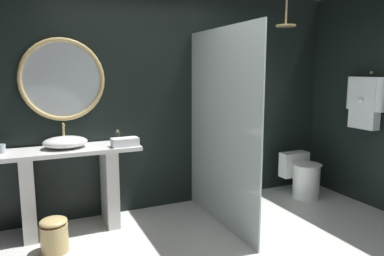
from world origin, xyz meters
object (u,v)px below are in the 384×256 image
at_px(soap_dispenser, 118,138).
at_px(round_wall_mirror, 63,80).
at_px(tumbler_cup, 1,149).
at_px(folded_hand_towel, 125,142).
at_px(hanging_bathrobe, 365,101).
at_px(waste_bin, 54,235).
at_px(rain_shower_head, 286,24).
at_px(toilet, 303,175).
at_px(vessel_sink, 65,142).

relative_size(soap_dispenser, round_wall_mirror, 0.17).
bearing_deg(tumbler_cup, folded_hand_towel, -8.73).
bearing_deg(folded_hand_towel, hanging_bathrobe, -11.19).
distance_m(round_wall_mirror, folded_hand_towel, 0.92).
bearing_deg(tumbler_cup, waste_bin, -49.05).
bearing_deg(rain_shower_head, toilet, 7.24).
bearing_deg(waste_bin, vessel_sink, 68.86).
bearing_deg(rain_shower_head, round_wall_mirror, 169.89).
bearing_deg(soap_dispenser, hanging_bathrobe, -14.31).
xyz_separation_m(toilet, folded_hand_towel, (-2.36, 0.03, 0.64)).
distance_m(rain_shower_head, folded_hand_towel, 2.32).
distance_m(soap_dispenser, folded_hand_towel, 0.17).
height_order(vessel_sink, tumbler_cup, vessel_sink).
relative_size(round_wall_mirror, waste_bin, 2.62).
relative_size(tumbler_cup, waste_bin, 0.25).
relative_size(vessel_sink, tumbler_cup, 5.23).
relative_size(hanging_bathrobe, waste_bin, 2.09).
bearing_deg(hanging_bathrobe, vessel_sink, 167.99).
bearing_deg(soap_dispenser, waste_bin, -147.07).
distance_m(tumbler_cup, folded_hand_towel, 1.16).
relative_size(soap_dispenser, toilet, 0.27).
xyz_separation_m(rain_shower_head, toilet, (0.42, 0.05, -1.92)).
height_order(vessel_sink, soap_dispenser, vessel_sink).
bearing_deg(vessel_sink, soap_dispenser, 0.66).
relative_size(tumbler_cup, rain_shower_head, 0.24).
bearing_deg(vessel_sink, toilet, -3.72).
bearing_deg(round_wall_mirror, rain_shower_head, -10.11).
bearing_deg(waste_bin, folded_hand_towel, 21.18).
bearing_deg(rain_shower_head, waste_bin, -175.55).
bearing_deg(toilet, rain_shower_head, -172.76).
bearing_deg(waste_bin, toilet, 4.83).
distance_m(vessel_sink, tumbler_cup, 0.58).
relative_size(waste_bin, folded_hand_towel, 1.22).
bearing_deg(waste_bin, rain_shower_head, 4.45).
bearing_deg(rain_shower_head, vessel_sink, 174.45).
distance_m(tumbler_cup, waste_bin, 0.97).
height_order(vessel_sink, round_wall_mirror, round_wall_mirror).
relative_size(soap_dispenser, folded_hand_towel, 0.55).
xyz_separation_m(round_wall_mirror, hanging_bathrobe, (3.33, -0.91, -0.26)).
height_order(round_wall_mirror, folded_hand_towel, round_wall_mirror).
xyz_separation_m(toilet, waste_bin, (-3.10, -0.26, -0.11)).
xyz_separation_m(soap_dispenser, hanging_bathrobe, (2.82, -0.72, 0.36)).
xyz_separation_m(tumbler_cup, hanging_bathrobe, (3.93, -0.73, 0.38)).
xyz_separation_m(round_wall_mirror, toilet, (2.90, -0.39, -1.28)).
height_order(round_wall_mirror, hanging_bathrobe, round_wall_mirror).
bearing_deg(soap_dispenser, rain_shower_head, -7.22).
bearing_deg(hanging_bathrobe, rain_shower_head, 150.96).
bearing_deg(toilet, round_wall_mirror, 172.36).
relative_size(tumbler_cup, round_wall_mirror, 0.10).
bearing_deg(vessel_sink, round_wall_mirror, 83.15).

